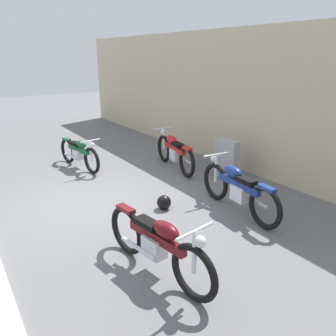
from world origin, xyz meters
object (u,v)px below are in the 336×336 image
at_px(motorcycle_red, 174,152).
at_px(helmet, 164,202).
at_px(stone_marker, 227,159).
at_px(motorcycle_maroon, 157,244).
at_px(motorcycle_green, 79,153).
at_px(motorcycle_blue, 238,189).

bearing_deg(motorcycle_red, helmet, 150.23).
xyz_separation_m(stone_marker, motorcycle_maroon, (2.28, -3.38, -0.02)).
bearing_deg(stone_marker, motorcycle_green, -135.49).
height_order(stone_marker, helmet, stone_marker).
xyz_separation_m(stone_marker, motorcycle_blue, (1.48, -1.10, -0.01)).
height_order(helmet, motorcycle_green, motorcycle_green).
bearing_deg(motorcycle_green, stone_marker, 35.44).
height_order(motorcycle_blue, motorcycle_green, motorcycle_blue).
distance_m(motorcycle_red, motorcycle_blue, 2.81).
distance_m(stone_marker, motorcycle_red, 1.44).
height_order(stone_marker, motorcycle_red, motorcycle_red).
distance_m(helmet, motorcycle_blue, 1.43).
relative_size(motorcycle_red, motorcycle_blue, 0.98).
distance_m(motorcycle_blue, motorcycle_green, 4.47).
bearing_deg(motorcycle_maroon, motorcycle_blue, 101.30).
distance_m(stone_marker, motorcycle_green, 3.80).
relative_size(stone_marker, motorcycle_green, 0.49).
height_order(motorcycle_blue, motorcycle_maroon, motorcycle_blue).
height_order(stone_marker, motorcycle_green, stone_marker).
relative_size(stone_marker, motorcycle_red, 0.45).
bearing_deg(stone_marker, motorcycle_red, -154.34).
bearing_deg(stone_marker, helmet, -74.37).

